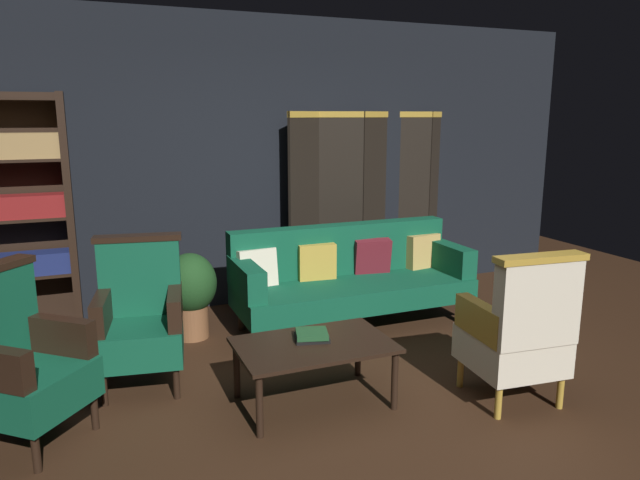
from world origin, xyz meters
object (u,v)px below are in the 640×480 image
object	(u,v)px
armchair_gilt_accent	(518,332)
book_green_cloth	(312,334)
velvet_couch	(349,275)
armchair_wing_left	(141,317)
book_black_cloth	(312,338)
bookshelf	(15,213)
coffee_table	(314,350)
armchair_wing_right	(19,362)
potted_plant	(190,290)
folding_screen	(376,199)

from	to	relation	value
armchair_gilt_accent	book_green_cloth	bearing A→B (deg)	156.31
armchair_gilt_accent	book_green_cloth	xyz separation A→B (m)	(-1.23, 0.54, -0.03)
velvet_couch	armchair_gilt_accent	bearing A→B (deg)	-77.86
armchair_wing_left	book_black_cloth	distance (m)	1.22
bookshelf	coffee_table	xyz separation A→B (m)	(1.85, -2.04, -0.70)
bookshelf	book_black_cloth	distance (m)	2.79
armchair_wing_right	potted_plant	distance (m)	1.74
velvet_couch	armchair_wing_left	bearing A→B (deg)	-163.12
velvet_couch	folding_screen	bearing A→B (deg)	51.06
book_green_cloth	bookshelf	bearing A→B (deg)	133.12
coffee_table	book_black_cloth	size ratio (longest dim) A/B	4.54
armchair_wing_right	potted_plant	world-z (taller)	armchair_wing_right
folding_screen	armchair_wing_left	size ratio (longest dim) A/B	2.03
velvet_couch	armchair_gilt_accent	distance (m)	1.82
velvet_couch	armchair_gilt_accent	world-z (taller)	armchair_gilt_accent
velvet_couch	armchair_wing_left	world-z (taller)	armchair_wing_left
folding_screen	velvet_couch	size ratio (longest dim) A/B	1.00
velvet_couch	armchair_wing_right	xyz separation A→B (m)	(-2.58, -1.08, 0.03)
folding_screen	bookshelf	size ratio (longest dim) A/B	1.03
coffee_table	book_green_cloth	xyz separation A→B (m)	(0.01, 0.06, 0.09)
folding_screen	velvet_couch	xyz separation A→B (m)	(-0.72, -0.89, -0.53)
armchair_gilt_accent	book_black_cloth	bearing A→B (deg)	156.31
bookshelf	book_green_cloth	bearing A→B (deg)	-46.88
armchair_wing_right	potted_plant	size ratio (longest dim) A/B	1.41
book_black_cloth	book_green_cloth	world-z (taller)	book_green_cloth
bookshelf	coffee_table	size ratio (longest dim) A/B	2.05
armchair_gilt_accent	book_black_cloth	size ratio (longest dim) A/B	4.72
armchair_gilt_accent	armchair_wing_left	distance (m)	2.55
coffee_table	bookshelf	bearing A→B (deg)	132.16
folding_screen	armchair_gilt_accent	bearing A→B (deg)	-97.22
folding_screen	coffee_table	bearing A→B (deg)	-125.71
bookshelf	armchair_wing_right	world-z (taller)	bookshelf
book_black_cloth	book_green_cloth	distance (m)	0.03
velvet_couch	potted_plant	bearing A→B (deg)	172.59
potted_plant	coffee_table	bearing A→B (deg)	-70.11
potted_plant	book_black_cloth	size ratio (longest dim) A/B	3.34
folding_screen	book_black_cloth	size ratio (longest dim) A/B	9.59
velvet_couch	armchair_wing_right	size ratio (longest dim) A/B	2.04
bookshelf	armchair_wing_right	bearing A→B (deg)	-86.14
bookshelf	potted_plant	size ratio (longest dim) A/B	2.79
armchair_wing_right	book_black_cloth	xyz separation A→B (m)	(1.73, -0.16, -0.06)
velvet_couch	bookshelf	bearing A→B (deg)	164.70
bookshelf	book_black_cloth	bearing A→B (deg)	-46.88
armchair_wing_left	velvet_couch	bearing A→B (deg)	16.88
coffee_table	armchair_gilt_accent	xyz separation A→B (m)	(1.24, -0.48, 0.12)
armchair_wing_left	armchair_wing_right	distance (m)	0.88
bookshelf	potted_plant	xyz separation A→B (m)	(1.31, -0.56, -0.66)
potted_plant	armchair_gilt_accent	bearing A→B (deg)	-47.88
folding_screen	book_green_cloth	bearing A→B (deg)	-126.31
velvet_couch	potted_plant	size ratio (longest dim) A/B	2.88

